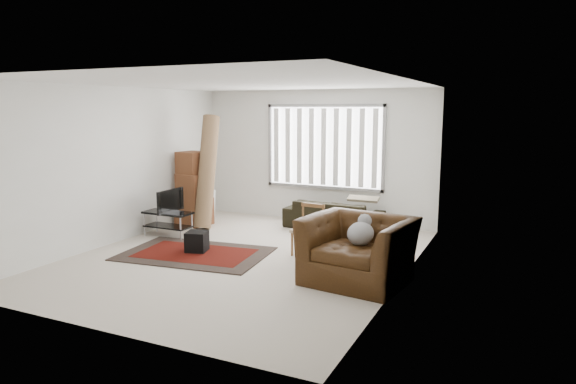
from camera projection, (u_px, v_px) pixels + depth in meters
name	position (u px, v px, depth m)	size (l,w,h in m)	color
room	(260.00, 144.00, 8.26)	(6.00, 6.02, 2.71)	beige
persian_rug	(195.00, 254.00, 8.26)	(2.45, 1.78, 0.02)	black
tv_stand	(168.00, 218.00, 9.41)	(0.90, 0.41, 0.45)	black
tv	(167.00, 200.00, 9.35)	(0.73, 0.09, 0.42)	black
subwoofer	(197.00, 241.00, 8.35)	(0.32, 0.32, 0.32)	black
moving_boxes	(193.00, 191.00, 10.28)	(0.68, 0.64, 1.47)	brown
white_flatpack	(204.00, 205.00, 10.79)	(0.50, 0.07, 0.64)	silver
rolled_rug	(207.00, 172.00, 10.00)	(0.33, 0.33, 2.20)	brown
sofa	(334.00, 210.00, 9.98)	(1.89, 0.82, 0.73)	black
side_chair	(308.00, 227.00, 8.19)	(0.46, 0.46, 0.80)	#9F8768
armchair	(358.00, 245.00, 6.88)	(1.51, 1.35, 1.01)	#361E0B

